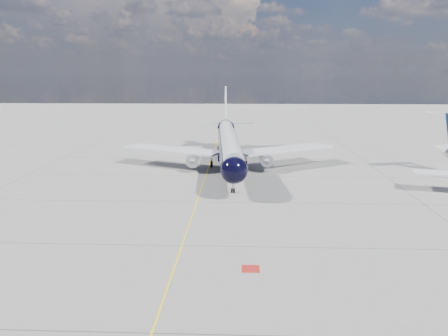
# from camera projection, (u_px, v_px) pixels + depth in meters

# --- Properties ---
(ground) EXTENTS (320.00, 320.00, 0.00)m
(ground) POSITION_uv_depth(u_px,v_px,m) (208.00, 169.00, 77.91)
(ground) COLOR gray
(ground) RESTS_ON ground
(taxiway_centerline) EXTENTS (0.16, 160.00, 0.01)m
(taxiway_centerline) POSITION_uv_depth(u_px,v_px,m) (206.00, 176.00, 73.03)
(taxiway_centerline) COLOR yellow
(taxiway_centerline) RESTS_ON ground
(red_marking) EXTENTS (1.60, 1.60, 0.01)m
(red_marking) POSITION_uv_depth(u_px,v_px,m) (251.00, 269.00, 38.63)
(red_marking) COLOR maroon
(red_marking) RESTS_ON ground
(main_airliner) EXTENTS (39.46, 48.12, 13.90)m
(main_airliner) POSITION_uv_depth(u_px,v_px,m) (229.00, 144.00, 78.99)
(main_airliner) COLOR black
(main_airliner) RESTS_ON ground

